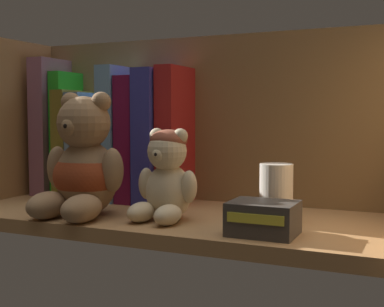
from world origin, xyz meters
TOP-DOWN VIEW (x-y plane):
  - shelf_board at (0.00, 0.00)cm, footprint 65.28×26.26cm
  - shelf_back_panel at (0.00, 13.73)cm, footprint 67.68×1.20cm
  - book_0 at (-29.48, 10.33)cm, footprint 3.32×11.55cm
  - book_1 at (-26.41, 10.33)cm, footprint 2.34×9.03cm
  - book_2 at (-23.66, 10.33)cm, footprint 2.67×14.36cm
  - book_3 at (-20.65, 10.33)cm, footprint 2.88×14.55cm
  - book_4 at (-17.43, 10.33)cm, footprint 3.10×10.10cm
  - book_5 at (-14.12, 10.33)cm, footprint 3.04×14.87cm
  - book_6 at (-10.77, 10.33)cm, footprint 3.19×14.24cm
  - book_7 at (-7.21, 10.33)cm, footprint 3.48×14.78cm
  - book_8 at (-3.70, 10.33)cm, footprint 3.07×12.74cm
  - teddy_bear_larger at (-11.13, -6.42)cm, footprint 13.00×13.53cm
  - teddy_bear_smaller at (1.28, -4.41)cm, footprint 9.36×9.56cm
  - pillar_candle at (15.71, -0.43)cm, footprint 4.52×4.52cm
  - small_product_box at (16.25, -7.77)cm, footprint 8.09×6.65cm

SIDE VIEW (x-z plane):
  - shelf_board at x=0.00cm, z-range 0.00..2.00cm
  - small_product_box at x=16.25cm, z-range 2.00..6.07cm
  - pillar_candle at x=15.71cm, z-range 2.00..10.02cm
  - teddy_bear_smaller at x=1.28cm, z-range 1.67..14.42cm
  - teddy_bear_larger at x=-11.13cm, z-range 0.08..17.99cm
  - book_4 at x=-17.43cm, z-range 2.00..17.50cm
  - book_3 at x=-20.65cm, z-range 2.00..20.41cm
  - book_2 at x=-23.66cm, z-range 2.00..20.89cm
  - book_6 at x=-10.77cm, z-range 2.00..22.93cm
  - book_7 at x=-7.21cm, z-range 2.00..24.07cm
  - book_1 at x=-26.41cm, z-range 2.00..24.32cm
  - book_8 at x=-3.70cm, z-range 2.00..24.46cm
  - book_5 at x=-14.12cm, z-range 2.00..24.73cm
  - book_0 at x=-29.48cm, z-range 2.00..26.80cm
  - shelf_back_panel at x=0.00cm, z-range 0.00..29.79cm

